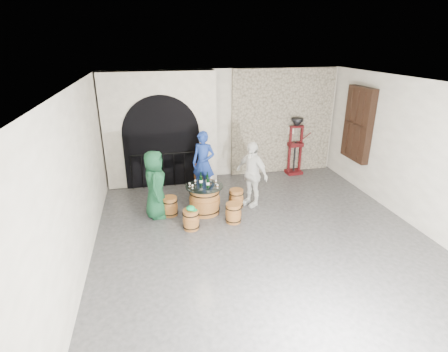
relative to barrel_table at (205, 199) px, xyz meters
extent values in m
plane|color=#303033|center=(1.02, -1.56, -0.35)|extent=(8.00, 8.00, 0.00)
plane|color=beige|center=(1.02, 2.44, 1.25)|extent=(8.00, 0.00, 8.00)
plane|color=beige|center=(1.02, -5.56, 1.25)|extent=(8.00, 0.00, 8.00)
plane|color=beige|center=(-2.48, -1.56, 1.25)|extent=(0.00, 8.00, 8.00)
plane|color=beige|center=(4.52, -1.56, 1.25)|extent=(0.00, 8.00, 8.00)
plane|color=beige|center=(1.02, -1.56, 2.85)|extent=(8.00, 8.00, 0.00)
cube|color=tan|center=(2.82, 2.38, 1.25)|extent=(3.20, 0.12, 3.18)
cube|color=beige|center=(-0.88, 2.19, 1.25)|extent=(3.10, 0.50, 3.18)
cube|color=black|center=(-0.88, 1.92, 0.43)|extent=(2.10, 0.03, 1.55)
cylinder|color=black|center=(-0.88, 1.92, 1.20)|extent=(2.10, 0.03, 2.10)
cylinder|color=black|center=(-0.88, 1.86, 0.63)|extent=(1.79, 0.04, 0.04)
cylinder|color=black|center=(-1.77, 1.86, 0.14)|extent=(0.02, 0.02, 0.98)
cylinder|color=black|center=(-1.47, 1.86, 0.14)|extent=(0.02, 0.02, 0.98)
cylinder|color=black|center=(-1.17, 1.86, 0.14)|extent=(0.02, 0.02, 0.98)
cylinder|color=black|center=(-0.88, 1.86, 0.14)|extent=(0.02, 0.02, 0.98)
cylinder|color=black|center=(-0.58, 1.86, 0.14)|extent=(0.02, 0.02, 0.98)
cylinder|color=black|center=(-0.28, 1.86, 0.14)|extent=(0.02, 0.02, 0.98)
cylinder|color=black|center=(0.02, 1.86, 0.14)|extent=(0.02, 0.02, 0.98)
cube|color=black|center=(4.41, 0.84, 1.45)|extent=(0.20, 1.10, 2.00)
cube|color=black|center=(4.36, 0.84, 1.45)|extent=(0.06, 0.88, 1.76)
cube|color=black|center=(4.39, 0.84, 1.45)|extent=(0.22, 0.92, 0.06)
cube|color=black|center=(4.39, 0.55, 1.45)|extent=(0.22, 0.06, 1.80)
cube|color=black|center=(4.39, 0.84, 1.45)|extent=(0.22, 0.06, 1.80)
cube|color=black|center=(4.39, 1.13, 1.45)|extent=(0.22, 0.06, 1.80)
cylinder|color=brown|center=(0.00, 0.00, -0.02)|extent=(0.70, 0.70, 0.66)
cylinder|color=brown|center=(0.00, 0.00, -0.02)|extent=(0.75, 0.75, 0.15)
torus|color=black|center=(0.00, 0.00, -0.24)|extent=(0.75, 0.75, 0.02)
torus|color=black|center=(0.00, 0.00, 0.21)|extent=(0.75, 0.75, 0.02)
cylinder|color=brown|center=(0.00, 0.00, 0.32)|extent=(0.71, 0.71, 0.02)
cylinder|color=black|center=(0.00, 0.00, 0.35)|extent=(0.91, 0.91, 0.01)
cylinder|color=brown|center=(-0.84, 0.04, -0.12)|extent=(0.34, 0.34, 0.45)
cylinder|color=brown|center=(-0.84, 0.04, -0.12)|extent=(0.37, 0.37, 0.10)
torus|color=black|center=(-0.84, 0.04, -0.28)|extent=(0.38, 0.38, 0.02)
torus|color=black|center=(-0.84, 0.04, 0.03)|extent=(0.38, 0.38, 0.02)
cylinder|color=brown|center=(-0.84, 0.04, 0.11)|extent=(0.35, 0.35, 0.02)
cylinder|color=brown|center=(0.12, 0.83, -0.12)|extent=(0.34, 0.34, 0.45)
cylinder|color=brown|center=(0.12, 0.83, -0.12)|extent=(0.37, 0.37, 0.10)
torus|color=black|center=(0.12, 0.83, -0.28)|extent=(0.38, 0.38, 0.02)
torus|color=black|center=(0.12, 0.83, 0.03)|extent=(0.38, 0.38, 0.02)
cylinder|color=brown|center=(0.12, 0.83, 0.11)|extent=(0.35, 0.35, 0.02)
cylinder|color=brown|center=(0.82, 0.14, -0.12)|extent=(0.34, 0.34, 0.45)
cylinder|color=brown|center=(0.82, 0.14, -0.12)|extent=(0.37, 0.37, 0.10)
torus|color=black|center=(0.82, 0.14, -0.28)|extent=(0.38, 0.38, 0.02)
torus|color=black|center=(0.82, 0.14, 0.03)|extent=(0.38, 0.38, 0.02)
cylinder|color=brown|center=(0.82, 0.14, 0.11)|extent=(0.35, 0.35, 0.02)
cylinder|color=brown|center=(0.57, -0.61, -0.12)|extent=(0.34, 0.34, 0.45)
cylinder|color=brown|center=(0.57, -0.61, -0.12)|extent=(0.37, 0.37, 0.10)
torus|color=black|center=(0.57, -0.61, -0.28)|extent=(0.38, 0.38, 0.02)
torus|color=black|center=(0.57, -0.61, 0.03)|extent=(0.38, 0.38, 0.02)
cylinder|color=brown|center=(0.57, -0.61, 0.11)|extent=(0.35, 0.35, 0.02)
cylinder|color=brown|center=(-0.42, -0.72, -0.12)|extent=(0.34, 0.34, 0.45)
cylinder|color=brown|center=(-0.42, -0.72, -0.12)|extent=(0.37, 0.37, 0.10)
torus|color=black|center=(-0.42, -0.72, -0.28)|extent=(0.38, 0.38, 0.02)
torus|color=black|center=(-0.42, -0.72, 0.03)|extent=(0.38, 0.38, 0.02)
cylinder|color=brown|center=(-0.42, -0.72, 0.11)|extent=(0.35, 0.35, 0.02)
ellipsoid|color=#0C8C47|center=(-0.42, -0.72, 0.16)|extent=(0.19, 0.19, 0.11)
cylinder|color=#0C8C47|center=(-0.34, -0.75, 0.12)|extent=(0.13, 0.13, 0.01)
imported|color=#114025|center=(-1.15, 0.06, 0.47)|extent=(0.59, 0.84, 1.63)
imported|color=navy|center=(0.17, 1.19, 0.52)|extent=(0.75, 0.67, 1.73)
imported|color=silver|center=(1.23, 0.21, 0.48)|extent=(0.86, 1.04, 1.66)
cylinder|color=black|center=(-0.07, 0.07, 0.47)|extent=(0.07, 0.07, 0.22)
cylinder|color=white|center=(-0.07, 0.07, 0.46)|extent=(0.08, 0.08, 0.06)
cone|color=black|center=(-0.07, 0.07, 0.59)|extent=(0.07, 0.07, 0.05)
cylinder|color=black|center=(-0.07, 0.07, 0.65)|extent=(0.03, 0.03, 0.07)
cylinder|color=black|center=(0.07, -0.10, 0.47)|extent=(0.07, 0.07, 0.22)
cylinder|color=white|center=(0.07, -0.10, 0.46)|extent=(0.08, 0.08, 0.06)
cone|color=black|center=(0.07, -0.10, 0.59)|extent=(0.07, 0.07, 0.05)
cylinder|color=black|center=(0.07, -0.10, 0.65)|extent=(0.03, 0.03, 0.07)
cylinder|color=black|center=(0.09, 0.08, 0.47)|extent=(0.07, 0.07, 0.22)
cylinder|color=white|center=(0.09, 0.08, 0.46)|extent=(0.08, 0.08, 0.06)
cone|color=black|center=(0.09, 0.08, 0.59)|extent=(0.07, 0.07, 0.05)
cylinder|color=black|center=(0.09, 0.08, 0.65)|extent=(0.03, 0.03, 0.07)
cylinder|color=brown|center=(0.20, 1.79, -0.04)|extent=(0.43, 0.43, 0.61)
cylinder|color=brown|center=(0.20, 1.79, -0.04)|extent=(0.46, 0.46, 0.13)
torus|color=black|center=(0.20, 1.79, -0.25)|extent=(0.47, 0.47, 0.02)
torus|color=black|center=(0.20, 1.79, 0.16)|extent=(0.47, 0.47, 0.02)
cylinder|color=brown|center=(0.20, 1.79, 0.27)|extent=(0.44, 0.44, 0.02)
cube|color=#4C0C0F|center=(3.17, 2.07, -0.30)|extent=(0.51, 0.42, 0.09)
cube|color=#4C0C0F|center=(3.17, 2.07, 0.60)|extent=(0.45, 0.30, 0.11)
cube|color=#4C0C0F|center=(3.17, 2.07, 1.16)|extent=(0.44, 0.14, 0.07)
cylinder|color=black|center=(3.17, 2.07, 0.21)|extent=(0.05, 0.05, 0.93)
cylinder|color=black|center=(3.17, 2.07, 1.37)|extent=(0.35, 0.35, 0.08)
cone|color=black|center=(3.17, 2.07, 1.26)|extent=(0.35, 0.35, 0.19)
cube|color=#4C0C0F|center=(2.99, 2.06, 0.44)|extent=(0.07, 0.07, 1.49)
cube|color=#4C0C0F|center=(3.36, 2.08, 0.44)|extent=(0.07, 0.07, 1.49)
cylinder|color=#4C0C0F|center=(3.45, 2.05, 0.81)|extent=(0.40, 0.05, 0.29)
cube|color=silver|center=(3.07, 2.30, 1.00)|extent=(0.18, 0.10, 0.22)
camera|label=1|loc=(-1.14, -7.58, 3.61)|focal=28.00mm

